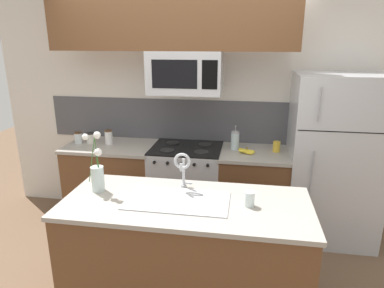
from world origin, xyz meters
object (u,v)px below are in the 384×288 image
at_px(microwave, 186,72).
at_px(storage_jar_medium, 91,138).
at_px(coffee_tin, 276,147).
at_px(drinking_glass, 250,199).
at_px(stove_range, 187,186).
at_px(storage_jar_tall, 78,138).
at_px(french_press, 235,140).
at_px(storage_jar_short, 109,137).
at_px(sink_faucet, 183,166).
at_px(refrigerator, 333,159).
at_px(flower_vase, 97,175).
at_px(banana_bunch, 247,151).

xyz_separation_m(microwave, storage_jar_medium, (-1.12, 0.06, -0.76)).
relative_size(coffee_tin, drinking_glass, 1.01).
xyz_separation_m(stove_range, storage_jar_tall, (-1.25, -0.01, 0.51)).
distance_m(french_press, drinking_glass, 1.32).
bearing_deg(storage_jar_short, stove_range, -1.57).
relative_size(stove_range, storage_jar_short, 5.67).
xyz_separation_m(microwave, storage_jar_short, (-0.90, 0.05, -0.74)).
height_order(storage_jar_medium, storage_jar_short, storage_jar_short).
height_order(storage_jar_medium, sink_faucet, sink_faucet).
bearing_deg(storage_jar_medium, refrigerator, -0.39).
bearing_deg(sink_faucet, drinking_glass, -21.36).
xyz_separation_m(coffee_tin, flower_vase, (-1.44, -1.23, 0.08)).
xyz_separation_m(storage_jar_tall, sink_faucet, (1.41, -1.04, 0.13)).
distance_m(refrigerator, storage_jar_short, 2.43).
distance_m(banana_bunch, drinking_glass, 1.19).
bearing_deg(refrigerator, storage_jar_tall, -179.44).
height_order(storage_jar_tall, drinking_glass, storage_jar_tall).
bearing_deg(coffee_tin, flower_vase, -139.54).
relative_size(storage_jar_short, banana_bunch, 0.86).
height_order(storage_jar_short, coffee_tin, storage_jar_short).
xyz_separation_m(storage_jar_tall, drinking_glass, (1.93, -1.24, -0.01)).
bearing_deg(french_press, storage_jar_medium, -179.23).
relative_size(sink_faucet, drinking_glass, 2.81).
bearing_deg(coffee_tin, sink_faucet, -126.12).
xyz_separation_m(storage_jar_short, flower_vase, (0.41, -1.21, 0.05)).
distance_m(microwave, french_press, 0.89).
xyz_separation_m(stove_range, sink_faucet, (0.16, -1.04, 0.65)).
bearing_deg(storage_jar_tall, refrigerator, 0.56).
height_order(refrigerator, french_press, refrigerator).
bearing_deg(storage_jar_tall, french_press, 2.17).
bearing_deg(french_press, coffee_tin, -1.31).
xyz_separation_m(storage_jar_short, banana_bunch, (1.55, -0.08, -0.06)).
xyz_separation_m(microwave, drinking_glass, (0.68, -1.23, -0.76)).
bearing_deg(refrigerator, sink_faucet, -142.18).
xyz_separation_m(microwave, coffee_tin, (0.96, 0.07, -0.76)).
bearing_deg(coffee_tin, stove_range, -177.01).
xyz_separation_m(coffee_tin, sink_faucet, (-0.80, -1.09, 0.14)).
bearing_deg(stove_range, storage_jar_tall, -179.67).
distance_m(storage_jar_tall, flower_vase, 1.40).
bearing_deg(storage_jar_tall, coffee_tin, 1.48).
relative_size(french_press, drinking_glass, 2.46).
relative_size(microwave, banana_bunch, 3.90).
xyz_separation_m(storage_jar_short, sink_faucet, (1.06, -1.07, 0.12)).
bearing_deg(banana_bunch, storage_jar_tall, 178.41).
height_order(storage_jar_medium, coffee_tin, storage_jar_medium).
xyz_separation_m(storage_jar_medium, french_press, (1.64, 0.02, 0.04)).
distance_m(stove_range, banana_bunch, 0.80).
bearing_deg(drinking_glass, storage_jar_short, 141.18).
xyz_separation_m(refrigerator, storage_jar_tall, (-2.78, -0.03, 0.11)).
xyz_separation_m(banana_bunch, drinking_glass, (0.03, -1.19, 0.03)).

